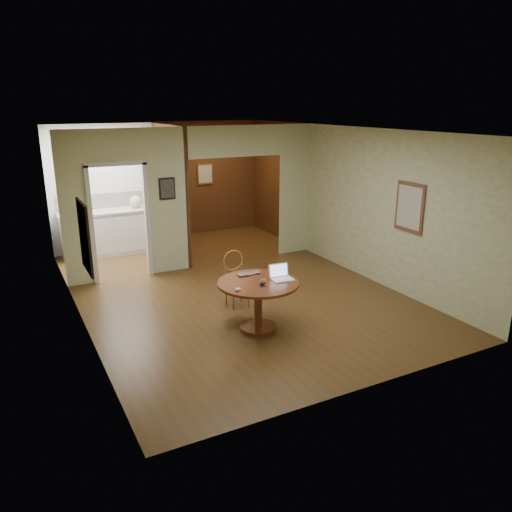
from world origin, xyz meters
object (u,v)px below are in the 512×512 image
chair (236,275)px  closed_laptop (251,275)px  dining_table (258,294)px  open_laptop (281,275)px

chair → closed_laptop: 0.72m
dining_table → closed_laptop: 0.35m
closed_laptop → chair: bearing=83.3°
dining_table → chair: bearing=83.8°
chair → open_laptop: 1.06m
chair → dining_table: bearing=-96.8°
dining_table → closed_laptop: bearing=84.2°
chair → open_laptop: bearing=-77.3°
closed_laptop → open_laptop: bearing=-46.3°
closed_laptop → dining_table: bearing=-96.1°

